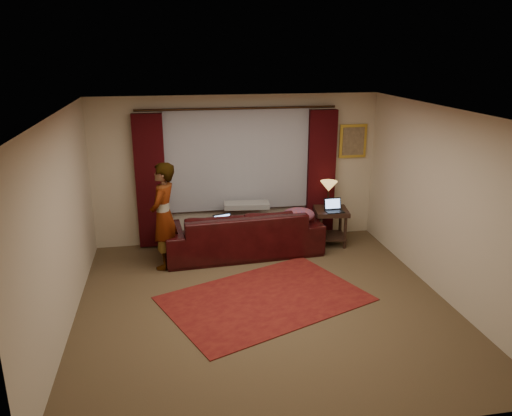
# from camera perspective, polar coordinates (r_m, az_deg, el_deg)

# --- Properties ---
(floor) EXTENTS (5.00, 5.00, 0.01)m
(floor) POSITION_cam_1_polar(r_m,az_deg,el_deg) (6.95, 0.96, -10.98)
(floor) COLOR brown
(floor) RESTS_ON ground
(ceiling) EXTENTS (5.00, 5.00, 0.02)m
(ceiling) POSITION_cam_1_polar(r_m,az_deg,el_deg) (6.14, 1.09, 10.87)
(ceiling) COLOR silver
(ceiling) RESTS_ON ground
(wall_back) EXTENTS (5.00, 0.02, 2.60)m
(wall_back) POSITION_cam_1_polar(r_m,az_deg,el_deg) (8.80, -2.15, 4.38)
(wall_back) COLOR beige
(wall_back) RESTS_ON ground
(wall_front) EXTENTS (5.00, 0.02, 2.60)m
(wall_front) POSITION_cam_1_polar(r_m,az_deg,el_deg) (4.20, 7.80, -11.43)
(wall_front) COLOR beige
(wall_front) RESTS_ON ground
(wall_left) EXTENTS (0.02, 5.00, 2.60)m
(wall_left) POSITION_cam_1_polar(r_m,az_deg,el_deg) (6.44, -21.36, -1.92)
(wall_left) COLOR beige
(wall_left) RESTS_ON ground
(wall_right) EXTENTS (0.02, 5.00, 2.60)m
(wall_right) POSITION_cam_1_polar(r_m,az_deg,el_deg) (7.31, 20.62, 0.43)
(wall_right) COLOR beige
(wall_right) RESTS_ON ground
(sheer_curtain) EXTENTS (2.50, 0.05, 1.80)m
(sheer_curtain) POSITION_cam_1_polar(r_m,az_deg,el_deg) (8.69, -2.11, 5.57)
(sheer_curtain) COLOR #92939A
(sheer_curtain) RESTS_ON wall_back
(drape_left) EXTENTS (0.50, 0.14, 2.30)m
(drape_left) POSITION_cam_1_polar(r_m,az_deg,el_deg) (8.64, -11.94, 2.93)
(drape_left) COLOR black
(drape_left) RESTS_ON floor
(drape_right) EXTENTS (0.50, 0.14, 2.30)m
(drape_right) POSITION_cam_1_polar(r_m,az_deg,el_deg) (9.05, 7.42, 3.84)
(drape_right) COLOR black
(drape_right) RESTS_ON floor
(curtain_rod) EXTENTS (0.04, 0.04, 3.40)m
(curtain_rod) POSITION_cam_1_polar(r_m,az_deg,el_deg) (8.50, -2.13, 11.30)
(curtain_rod) COLOR black
(curtain_rod) RESTS_ON wall_back
(picture_frame) EXTENTS (0.50, 0.04, 0.60)m
(picture_frame) POSITION_cam_1_polar(r_m,az_deg,el_deg) (9.20, 11.01, 7.52)
(picture_frame) COLOR gold
(picture_frame) RESTS_ON wall_back
(sofa) EXTENTS (2.70, 1.31, 1.06)m
(sofa) POSITION_cam_1_polar(r_m,az_deg,el_deg) (8.40, -1.58, -1.76)
(sofa) COLOR black
(sofa) RESTS_ON floor
(throw_blanket) EXTENTS (0.79, 0.38, 0.09)m
(throw_blanket) POSITION_cam_1_polar(r_m,az_deg,el_deg) (8.47, -1.08, 2.15)
(throw_blanket) COLOR gray
(throw_blanket) RESTS_ON sofa
(clothing_pile) EXTENTS (0.60, 0.48, 0.24)m
(clothing_pile) POSITION_cam_1_polar(r_m,az_deg,el_deg) (8.44, 4.84, -0.85)
(clothing_pile) COLOR #793C51
(clothing_pile) RESTS_ON sofa
(laptop_sofa) EXTENTS (0.41, 0.42, 0.23)m
(laptop_sofa) POSITION_cam_1_polar(r_m,az_deg,el_deg) (8.07, -3.52, -1.74)
(laptop_sofa) COLOR black
(laptop_sofa) RESTS_ON sofa
(area_rug) EXTENTS (3.13, 2.65, 0.01)m
(area_rug) POSITION_cam_1_polar(r_m,az_deg,el_deg) (7.07, 1.04, -10.32)
(area_rug) COLOR maroon
(area_rug) RESTS_ON floor
(end_table) EXTENTS (0.64, 0.64, 0.65)m
(end_table) POSITION_cam_1_polar(r_m,az_deg,el_deg) (8.94, 8.52, -2.12)
(end_table) COLOR black
(end_table) RESTS_ON floor
(tiffany_lamp) EXTENTS (0.35, 0.35, 0.48)m
(tiffany_lamp) POSITION_cam_1_polar(r_m,az_deg,el_deg) (8.87, 8.27, 1.55)
(tiffany_lamp) COLOR olive
(tiffany_lamp) RESTS_ON end_table
(laptop_table) EXTENTS (0.31, 0.34, 0.22)m
(laptop_table) POSITION_cam_1_polar(r_m,az_deg,el_deg) (8.67, 8.99, 0.25)
(laptop_table) COLOR black
(laptop_table) RESTS_ON end_table
(person) EXTENTS (0.64, 0.64, 1.70)m
(person) POSITION_cam_1_polar(r_m,az_deg,el_deg) (7.89, -10.51, -0.92)
(person) COLOR gray
(person) RESTS_ON floor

